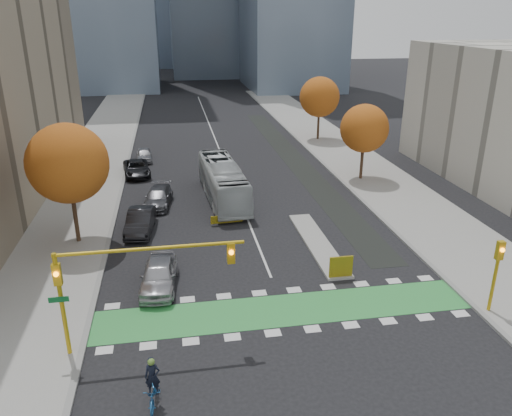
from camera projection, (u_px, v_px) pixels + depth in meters
name	position (u px, v px, depth m)	size (l,w,h in m)	color
ground	(291.00, 326.00, 24.96)	(300.00, 300.00, 0.00)	black
sidewalk_west	(75.00, 202.00, 41.17)	(7.00, 120.00, 0.15)	gray
sidewalk_east	(384.00, 185.00, 45.42)	(7.00, 120.00, 0.15)	gray
curb_west	(119.00, 200.00, 41.72)	(0.30, 120.00, 0.16)	gray
curb_east	(347.00, 187.00, 44.87)	(0.30, 120.00, 0.16)	gray
bike_crossing	(284.00, 310.00, 26.34)	(20.00, 3.00, 0.01)	green
centre_line	(216.00, 140.00, 61.68)	(0.15, 70.00, 0.01)	silver
bike_lane_paint	(294.00, 159.00, 53.68)	(2.50, 50.00, 0.01)	black
median_island	(317.00, 243.00, 33.82)	(1.60, 10.00, 0.16)	gray
hazard_board	(341.00, 267.00, 29.15)	(1.40, 0.12, 1.30)	yellow
tree_west	(68.00, 163.00, 32.04)	(5.20, 5.20, 8.22)	#332114
tree_east_near	(364.00, 129.00, 45.27)	(4.40, 4.40, 7.08)	#332114
tree_east_far	(320.00, 97.00, 59.90)	(4.80, 4.80, 7.65)	#332114
traffic_signal_west	(119.00, 273.00, 21.78)	(8.53, 0.56, 5.20)	#BF9914
traffic_signal_east	(497.00, 266.00, 25.15)	(0.35, 0.43, 4.10)	#BF9914
cyclist	(154.00, 389.00, 19.79)	(0.83, 1.92, 2.16)	#215B98
bus	(223.00, 181.00, 41.48)	(2.66, 11.36, 3.16)	#B9BFC1
parked_car_a	(159.00, 275.00, 28.23)	(1.93, 4.81, 1.64)	#A5A4AA
parked_car_b	(140.00, 221.00, 35.52)	(1.69, 4.85, 1.60)	black
parked_car_c	(158.00, 197.00, 40.41)	(1.98, 4.86, 1.41)	#4E4E53
parked_car_d	(137.00, 168.00, 47.98)	(2.36, 5.11, 1.42)	black
parked_car_e	(144.00, 155.00, 52.78)	(1.58, 3.94, 1.34)	#A2A2A7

